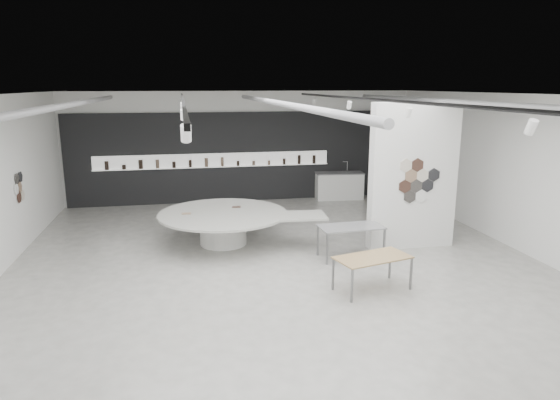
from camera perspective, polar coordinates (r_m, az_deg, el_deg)
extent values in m
cube|color=#AAA8A0|center=(11.17, 0.19, -7.99)|extent=(12.00, 14.00, 0.01)
cube|color=silver|center=(10.43, 0.21, 11.95)|extent=(12.00, 14.00, 0.01)
cube|color=white|center=(17.48, -4.31, 6.09)|extent=(12.00, 0.01, 3.80)
cube|color=white|center=(4.36, 19.34, -16.66)|extent=(12.00, 0.01, 3.80)
cube|color=white|center=(13.18, 26.77, 2.45)|extent=(0.01, 14.00, 3.80)
cylinder|color=#939396|center=(10.95, -22.81, 10.03)|extent=(0.12, 12.00, 0.12)
cylinder|color=#939396|center=(10.93, -0.31, 11.02)|extent=(0.12, 12.00, 0.12)
cylinder|color=#939396|center=(12.42, 19.45, 10.54)|extent=(0.12, 12.00, 0.12)
cube|color=black|center=(10.23, -11.06, 11.10)|extent=(0.05, 13.00, 0.06)
cylinder|color=white|center=(5.25, -10.69, 7.52)|extent=(0.11, 0.18, 0.21)
cylinder|color=white|center=(8.54, -10.94, 9.56)|extent=(0.11, 0.18, 0.21)
cylinder|color=white|center=(11.84, -11.06, 10.46)|extent=(0.11, 0.18, 0.21)
cylinder|color=white|center=(15.14, -11.12, 10.97)|extent=(0.11, 0.18, 0.21)
cube|color=black|center=(11.00, 10.68, 11.24)|extent=(0.05, 13.00, 0.06)
cylinder|color=white|center=(6.62, 26.79, 7.46)|extent=(0.11, 0.18, 0.21)
cylinder|color=white|center=(9.45, 14.47, 9.70)|extent=(0.11, 0.18, 0.21)
cylinder|color=white|center=(12.51, 7.92, 10.70)|extent=(0.11, 0.18, 0.21)
cylinder|color=white|center=(15.66, 3.96, 11.24)|extent=(0.11, 0.18, 0.21)
cylinder|color=#412920|center=(13.58, -27.64, 0.26)|extent=(0.03, 0.28, 0.28)
cylinder|color=beige|center=(13.83, -27.35, 0.50)|extent=(0.03, 0.28, 0.28)
cylinder|color=#886C53|center=(13.66, -27.59, 1.32)|extent=(0.03, 0.28, 0.28)
cylinder|color=white|center=(13.42, -27.90, 1.10)|extent=(0.03, 0.28, 0.28)
cylinder|color=black|center=(13.50, -27.85, 2.17)|extent=(0.03, 0.28, 0.28)
cylinder|color=black|center=(13.75, -27.55, 2.37)|extent=(0.03, 0.28, 0.28)
cube|color=black|center=(17.46, -4.27, 4.93)|extent=(11.80, 0.10, 3.10)
cube|color=white|center=(17.31, -7.53, 4.55)|extent=(8.00, 0.06, 0.46)
cube|color=white|center=(17.29, -7.50, 3.78)|extent=(8.00, 0.18, 0.02)
cylinder|color=black|center=(17.41, -19.20, 3.75)|extent=(0.13, 0.13, 0.29)
cylinder|color=black|center=(17.35, -17.41, 3.62)|extent=(0.13, 0.13, 0.15)
cylinder|color=black|center=(17.29, -15.63, 3.95)|extent=(0.14, 0.14, 0.30)
cylinder|color=brown|center=(17.25, -13.83, 4.03)|extent=(0.12, 0.12, 0.29)
cylinder|color=black|center=(17.24, -12.02, 3.97)|extent=(0.12, 0.12, 0.21)
cylinder|color=black|center=(17.24, -10.22, 4.11)|extent=(0.10, 0.10, 0.25)
cylinder|color=brown|center=(17.25, -8.41, 4.27)|extent=(0.12, 0.12, 0.30)
cylinder|color=brown|center=(17.28, -6.61, 4.37)|extent=(0.10, 0.10, 0.31)
cylinder|color=black|center=(17.34, -4.82, 4.20)|extent=(0.09, 0.09, 0.17)
cylinder|color=brown|center=(17.41, -3.03, 4.24)|extent=(0.10, 0.10, 0.16)
cylinder|color=brown|center=(17.49, -1.27, 4.29)|extent=(0.09, 0.09, 0.15)
cylinder|color=black|center=(17.59, 0.48, 4.43)|extent=(0.09, 0.09, 0.21)
cylinder|color=black|center=(17.70, 2.21, 4.65)|extent=(0.11, 0.11, 0.31)
cylinder|color=black|center=(17.83, 3.91, 4.66)|extent=(0.11, 0.11, 0.29)
cube|color=white|center=(12.71, 14.97, 2.61)|extent=(2.20, 0.35, 3.60)
cylinder|color=black|center=(12.58, 15.29, 1.56)|extent=(0.34, 0.03, 0.34)
cylinder|color=black|center=(12.71, 16.50, 1.60)|extent=(0.34, 0.03, 0.34)
cylinder|color=#412920|center=(12.45, 14.06, 1.51)|extent=(0.34, 0.03, 0.34)
cylinder|color=beige|center=(12.60, 15.97, 2.73)|extent=(0.34, 0.03, 0.34)
cylinder|color=#886C53|center=(12.47, 14.75, 2.70)|extent=(0.34, 0.03, 0.34)
cylinder|color=white|center=(12.70, 15.83, 0.44)|extent=(0.34, 0.03, 0.34)
cylinder|color=black|center=(12.57, 14.61, 0.38)|extent=(0.34, 0.03, 0.34)
cylinder|color=black|center=(12.74, 17.17, 2.76)|extent=(0.34, 0.03, 0.34)
cylinder|color=#412920|center=(12.49, 15.43, 3.88)|extent=(0.34, 0.03, 0.34)
cylinder|color=beige|center=(12.36, 14.20, 3.86)|extent=(0.34, 0.03, 0.34)
cylinder|color=white|center=(12.89, -6.51, -3.35)|extent=(1.27, 1.27, 0.78)
cylinder|color=#AFAFA6|center=(12.77, -6.56, -1.56)|extent=(3.51, 3.51, 0.05)
cube|color=#AFAFA6|center=(12.47, 1.88, -1.82)|extent=(1.52, 1.02, 0.05)
cube|color=#886C53|center=(12.80, -10.65, -1.52)|extent=(0.24, 0.18, 0.01)
cube|color=#412920|center=(13.30, -5.01, -0.79)|extent=(0.24, 0.18, 0.01)
cube|color=#A38354|center=(10.07, 10.56, -6.47)|extent=(1.62, 1.10, 0.03)
cube|color=slate|center=(9.55, 8.22, -9.70)|extent=(0.05, 0.05, 0.67)
cube|color=slate|center=(10.07, 6.08, -8.42)|extent=(0.05, 0.05, 0.67)
cube|color=slate|center=(10.36, 14.75, -8.16)|extent=(0.05, 0.05, 0.67)
cube|color=slate|center=(10.84, 12.45, -7.08)|extent=(0.05, 0.05, 0.67)
cube|color=gray|center=(11.83, 8.13, -3.05)|extent=(1.54, 0.84, 0.03)
cube|color=slate|center=(11.40, 5.42, -5.61)|extent=(0.05, 0.05, 0.74)
cube|color=slate|center=(12.00, 4.34, -4.64)|extent=(0.05, 0.05, 0.74)
cube|color=slate|center=(11.94, 11.82, -4.98)|extent=(0.05, 0.05, 0.74)
cube|color=slate|center=(12.51, 10.48, -4.09)|extent=(0.05, 0.05, 0.74)
cube|color=white|center=(17.95, 6.78, 1.58)|extent=(1.69, 0.75, 0.93)
cube|color=gray|center=(17.86, 6.83, 3.08)|extent=(1.74, 0.79, 0.03)
cylinder|color=silver|center=(18.05, 7.69, 3.81)|extent=(0.03, 0.03, 0.37)
cylinder|color=silver|center=(18.00, 7.45, 4.36)|extent=(0.17, 0.04, 0.02)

